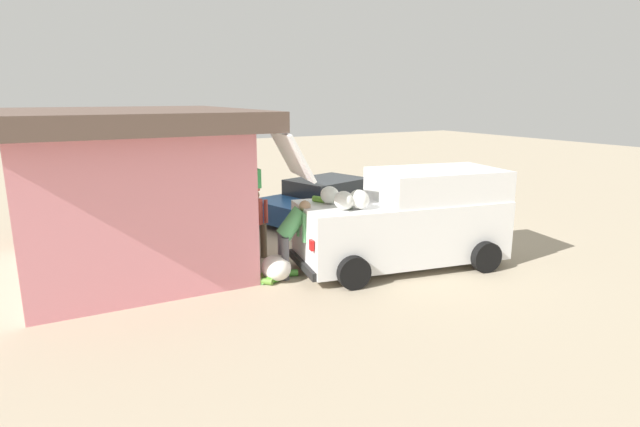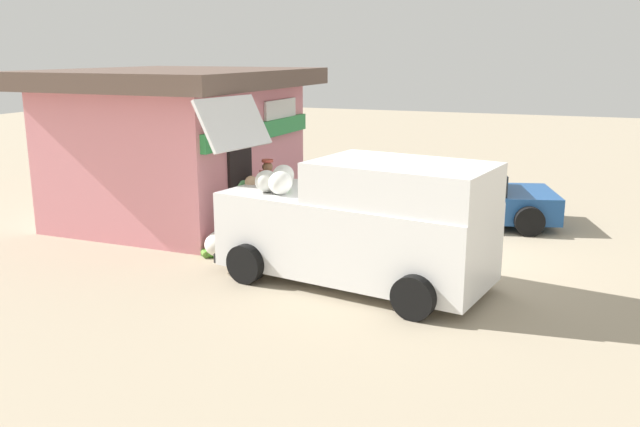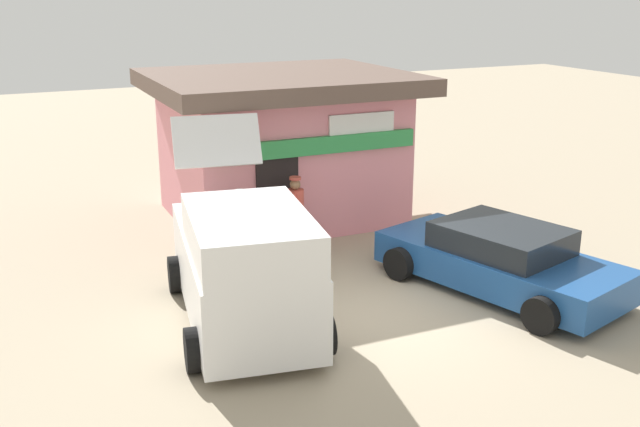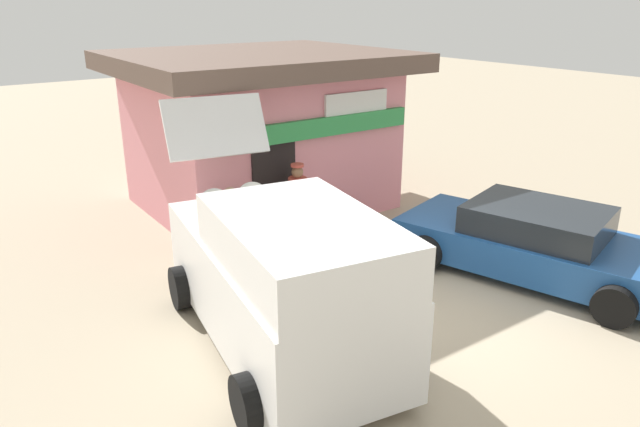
# 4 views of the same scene
# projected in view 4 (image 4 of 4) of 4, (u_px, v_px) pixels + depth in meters

# --- Properties ---
(ground_plane) EXTENTS (60.00, 60.00, 0.00)m
(ground_plane) POSITION_uv_depth(u_px,v_px,m) (426.00, 310.00, 8.83)
(ground_plane) COLOR tan
(storefront_bar) EXTENTS (5.77, 5.02, 3.32)m
(storefront_bar) POSITION_uv_depth(u_px,v_px,m) (260.00, 127.00, 12.84)
(storefront_bar) COLOR pink
(storefront_bar) RESTS_ON ground_plane
(delivery_van) EXTENTS (2.74, 5.07, 2.93)m
(delivery_van) POSITION_uv_depth(u_px,v_px,m) (281.00, 277.00, 7.60)
(delivery_van) COLOR white
(delivery_van) RESTS_ON ground_plane
(parked_sedan) EXTENTS (3.10, 4.73, 1.19)m
(parked_sedan) POSITION_uv_depth(u_px,v_px,m) (534.00, 242.00, 9.83)
(parked_sedan) COLOR #1E4C8C
(parked_sedan) RESTS_ON ground_plane
(vendor_standing) EXTENTS (0.47, 0.49, 1.59)m
(vendor_standing) POSITION_uv_depth(u_px,v_px,m) (298.00, 200.00, 10.80)
(vendor_standing) COLOR #726047
(vendor_standing) RESTS_ON ground_plane
(customer_bending) EXTENTS (0.60, 0.73, 1.56)m
(customer_bending) POSITION_uv_depth(u_px,v_px,m) (227.00, 219.00, 9.82)
(customer_bending) COLOR #4C4C51
(customer_bending) RESTS_ON ground_plane
(unloaded_banana_pile) EXTENTS (0.86, 0.91, 0.50)m
(unloaded_banana_pile) POSITION_uv_depth(u_px,v_px,m) (217.00, 251.00, 10.33)
(unloaded_banana_pile) COLOR silver
(unloaded_banana_pile) RESTS_ON ground_plane
(paint_bucket) EXTENTS (0.31, 0.31, 0.37)m
(paint_bucket) POSITION_uv_depth(u_px,v_px,m) (424.00, 215.00, 12.15)
(paint_bucket) COLOR silver
(paint_bucket) RESTS_ON ground_plane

